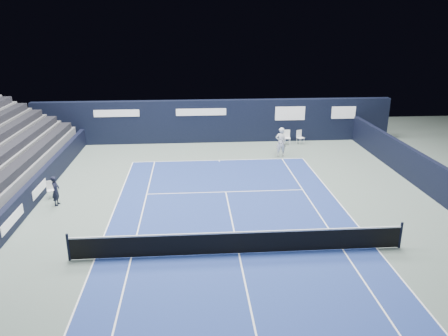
% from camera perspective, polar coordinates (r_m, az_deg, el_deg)
% --- Properties ---
extents(ground, '(48.00, 48.00, 0.00)m').
position_cam_1_polar(ground, '(18.96, 1.29, -8.11)').
color(ground, '#526259').
rests_on(ground, ground).
extents(court_surface, '(10.97, 23.77, 0.01)m').
position_cam_1_polar(court_surface, '(17.20, 1.95, -11.11)').
color(court_surface, navy).
rests_on(court_surface, ground).
extents(enclosure_wall_right, '(0.30, 22.00, 1.80)m').
position_cam_1_polar(enclosure_wall_right, '(25.32, 24.72, -0.64)').
color(enclosure_wall_right, black).
rests_on(enclosure_wall_right, ground).
extents(folding_chair_back_a, '(0.58, 0.60, 1.01)m').
position_cam_1_polar(folding_chair_back_a, '(32.25, 9.83, 4.31)').
color(folding_chair_back_a, white).
rests_on(folding_chair_back_a, ground).
extents(folding_chair_back_b, '(0.50, 0.48, 1.06)m').
position_cam_1_polar(folding_chair_back_b, '(31.96, 8.21, 4.13)').
color(folding_chair_back_b, white).
rests_on(folding_chair_back_b, ground).
extents(line_judge_chair, '(0.50, 0.49, 0.88)m').
position_cam_1_polar(line_judge_chair, '(23.78, -21.69, -2.46)').
color(line_judge_chair, silver).
rests_on(line_judge_chair, ground).
extents(line_judge, '(0.39, 0.56, 1.47)m').
position_cam_1_polar(line_judge, '(22.65, -21.12, -2.79)').
color(line_judge, black).
rests_on(line_judge, ground).
extents(court_markings, '(11.03, 23.83, 0.00)m').
position_cam_1_polar(court_markings, '(17.20, 1.95, -11.09)').
color(court_markings, white).
rests_on(court_markings, court_surface).
extents(tennis_net, '(12.90, 0.10, 1.10)m').
position_cam_1_polar(tennis_net, '(16.96, 1.97, -9.62)').
color(tennis_net, black).
rests_on(tennis_net, ground).
extents(back_sponsor_wall, '(26.00, 0.63, 3.10)m').
position_cam_1_polar(back_sponsor_wall, '(32.14, -1.20, 6.15)').
color(back_sponsor_wall, black).
rests_on(back_sponsor_wall, ground).
extents(side_barrier_left, '(0.33, 22.00, 1.20)m').
position_cam_1_polar(side_barrier_left, '(23.60, -23.36, -2.58)').
color(side_barrier_left, black).
rests_on(side_barrier_left, ground).
extents(tennis_player, '(0.73, 0.86, 1.95)m').
position_cam_1_polar(tennis_player, '(28.93, 7.43, 3.39)').
color(tennis_player, silver).
rests_on(tennis_player, ground).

